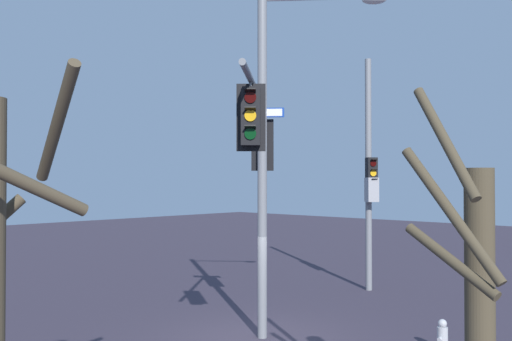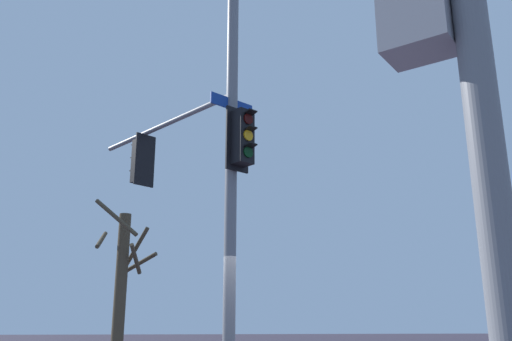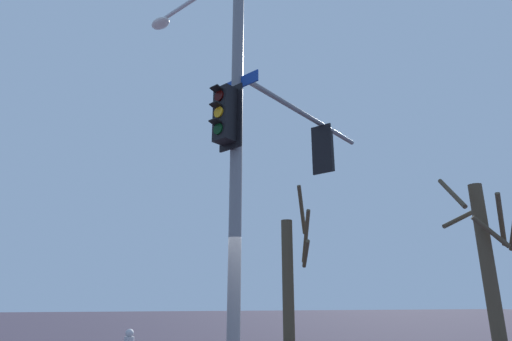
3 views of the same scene
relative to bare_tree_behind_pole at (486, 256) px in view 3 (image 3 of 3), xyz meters
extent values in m
cylinder|color=slate|center=(-7.94, -3.22, 1.74)|extent=(0.23, 0.23, 8.72)
ellipsoid|color=silver|center=(-9.67, -1.06, 5.74)|extent=(0.66, 0.69, 0.20)
cylinder|color=slate|center=(-5.98, -1.66, 3.18)|extent=(4.00, 3.23, 0.12)
cube|color=black|center=(-5.28, -1.10, 2.48)|extent=(0.46, 0.47, 1.10)
cube|color=black|center=(-5.41, -1.21, 2.48)|extent=(0.40, 0.45, 1.30)
cylinder|color=#2F0403|center=(-5.16, -0.99, 2.82)|extent=(0.17, 0.19, 0.22)
cube|color=black|center=(-5.10, -0.94, 2.94)|extent=(0.26, 0.26, 0.06)
cylinder|color=#F2A814|center=(-5.16, -0.99, 2.48)|extent=(0.17, 0.19, 0.22)
cube|color=black|center=(-5.10, -0.94, 2.60)|extent=(0.26, 0.26, 0.06)
cylinder|color=black|center=(-5.16, -0.99, 2.14)|extent=(0.17, 0.19, 0.22)
cube|color=black|center=(-5.10, -0.94, 2.26)|extent=(0.26, 0.26, 0.06)
cylinder|color=slate|center=(-5.28, -1.10, 3.11)|extent=(0.04, 0.04, 0.15)
cube|color=black|center=(-8.21, -3.43, 2.17)|extent=(0.46, 0.47, 1.10)
cube|color=black|center=(-8.07, -3.33, 2.17)|extent=(0.37, 0.47, 1.30)
cylinder|color=#2F0403|center=(-8.34, -3.53, 2.51)|extent=(0.16, 0.19, 0.22)
cube|color=black|center=(-8.40, -3.58, 2.63)|extent=(0.25, 0.26, 0.06)
cylinder|color=#F2A814|center=(-8.34, -3.53, 2.17)|extent=(0.16, 0.19, 0.22)
cube|color=black|center=(-8.40, -3.58, 2.29)|extent=(0.25, 0.26, 0.06)
cylinder|color=black|center=(-8.34, -3.53, 1.83)|extent=(0.16, 0.19, 0.22)
cube|color=black|center=(-8.40, -3.58, 1.95)|extent=(0.25, 0.26, 0.06)
cube|color=navy|center=(-7.94, -3.22, 2.97)|extent=(0.70, 0.89, 0.24)
cube|color=white|center=(-7.93, -3.21, 2.97)|extent=(0.62, 0.80, 0.18)
sphere|color=#B2B2B7|center=(-9.91, 0.54, -1.99)|extent=(0.20, 0.20, 0.20)
cylinder|color=#4A3F2D|center=(-0.01, 0.01, -0.23)|extent=(0.39, 0.39, 4.78)
cylinder|color=#4A3F2D|center=(-0.10, -0.43, 0.64)|extent=(1.00, 0.35, 0.94)
cylinder|color=#4A3F2D|center=(-0.71, 0.18, 1.90)|extent=(0.51, 1.53, 1.28)
cylinder|color=#4A3F2D|center=(0.40, -0.34, 1.03)|extent=(0.87, 0.99, 1.45)
cylinder|color=#4A3F2D|center=(-0.03, 0.74, 1.27)|extent=(1.51, 0.19, 0.78)
cylinder|color=#483E2C|center=(-5.10, 3.28, -0.59)|extent=(0.39, 0.39, 4.06)
cylinder|color=#483E2C|center=(-4.43, 3.18, 0.87)|extent=(0.36, 1.45, 1.70)
cylinder|color=#483E2C|center=(-4.47, 3.15, 0.27)|extent=(0.40, 1.35, 0.85)
cylinder|color=#483E2C|center=(-4.60, 3.04, 1.78)|extent=(0.66, 1.15, 1.56)
camera|label=1|loc=(2.44, 6.22, 1.27)|focal=39.57mm
camera|label=2|loc=(-18.04, -2.82, -1.25)|focal=37.30mm
camera|label=3|loc=(-9.09, -10.57, -1.14)|focal=28.85mm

